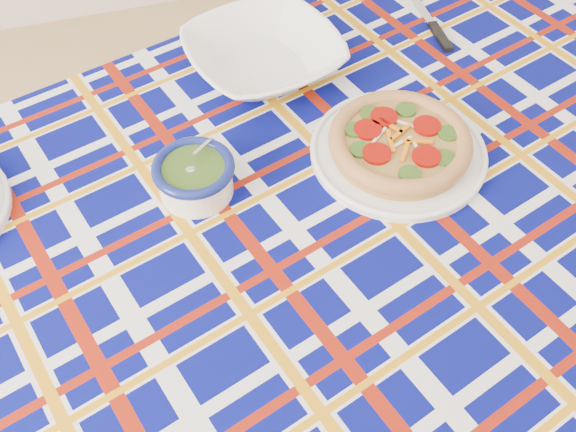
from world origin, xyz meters
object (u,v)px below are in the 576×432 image
object	(u,v)px
main_focaccia_plate	(400,142)
pesto_bowl	(194,175)
serving_bowl	(264,56)
dining_table	(313,223)

from	to	relation	value
main_focaccia_plate	pesto_bowl	world-z (taller)	pesto_bowl
main_focaccia_plate	serving_bowl	bearing A→B (deg)	119.30
pesto_bowl	serving_bowl	world-z (taller)	pesto_bowl
dining_table	serving_bowl	distance (m)	0.36
main_focaccia_plate	pesto_bowl	distance (m)	0.37
serving_bowl	dining_table	bearing A→B (deg)	-91.03
dining_table	serving_bowl	xyz separation A→B (m)	(0.01, 0.34, 0.12)
dining_table	main_focaccia_plate	xyz separation A→B (m)	(0.17, 0.04, 0.11)
dining_table	main_focaccia_plate	distance (m)	0.21
pesto_bowl	serving_bowl	distance (m)	0.34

